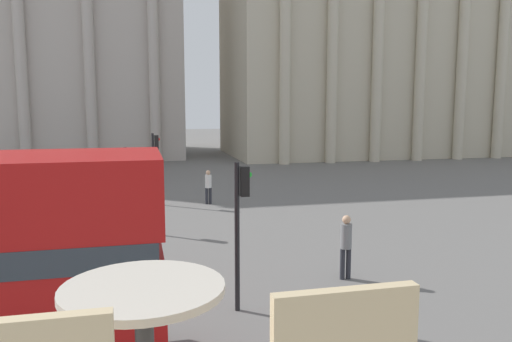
{
  "coord_description": "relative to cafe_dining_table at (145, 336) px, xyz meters",
  "views": [
    {
      "loc": [
        1.05,
        -2.15,
        4.87
      ],
      "look_at": [
        5.22,
        15.36,
        2.48
      ],
      "focal_mm": 35.0,
      "sensor_mm": 36.0,
      "label": 1
    }
  ],
  "objects": [
    {
      "name": "traffic_light_mid",
      "position": [
        -0.4,
        17.8,
        -1.86
      ],
      "size": [
        0.42,
        0.24,
        3.27
      ],
      "color": "black",
      "rests_on": "ground_plane"
    },
    {
      "name": "pedestrian_blue",
      "position": [
        1.17,
        32.18,
        -3.1
      ],
      "size": [
        0.32,
        0.32,
        1.61
      ],
      "rotation": [
        0.0,
        0.0,
        4.61
      ],
      "color": "#282B33",
      "rests_on": "ground_plane"
    },
    {
      "name": "plaza_building_right",
      "position": [
        24.05,
        44.82,
        5.65
      ],
      "size": [
        31.21,
        14.8,
        19.34
      ],
      "color": "beige",
      "rests_on": "ground_plane"
    },
    {
      "name": "pedestrian_grey",
      "position": [
        5.58,
        10.79,
        -2.96
      ],
      "size": [
        0.32,
        0.32,
        1.83
      ],
      "rotation": [
        0.0,
        0.0,
        5.99
      ],
      "color": "#282B33",
      "rests_on": "ground_plane"
    },
    {
      "name": "traffic_light_near",
      "position": [
        2.28,
        9.37,
        -1.68
      ],
      "size": [
        0.42,
        0.24,
        3.56
      ],
      "color": "black",
      "rests_on": "ground_plane"
    },
    {
      "name": "cafe_dining_table",
      "position": [
        0.0,
        0.0,
        0.0
      ],
      "size": [
        0.6,
        0.6,
        0.73
      ],
      "color": "#2D2D30",
      "rests_on": "cafe_floor_slab"
    },
    {
      "name": "plaza_building_left",
      "position": [
        -8.83,
        50.0,
        8.93
      ],
      "size": [
        26.54,
        16.96,
        25.91
      ],
      "color": "#BCB2A8",
      "rests_on": "ground_plane"
    },
    {
      "name": "traffic_light_far",
      "position": [
        0.79,
        22.89,
        -1.71
      ],
      "size": [
        0.42,
        0.24,
        3.51
      ],
      "color": "black",
      "rests_on": "ground_plane"
    },
    {
      "name": "pedestrian_white",
      "position": [
        3.34,
        22.38,
        -3.05
      ],
      "size": [
        0.32,
        0.32,
        1.68
      ],
      "rotation": [
        0.0,
        0.0,
        0.42
      ],
      "color": "#282B33",
      "rests_on": "ground_plane"
    }
  ]
}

